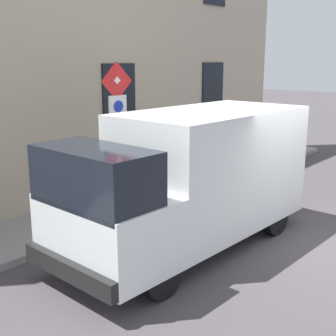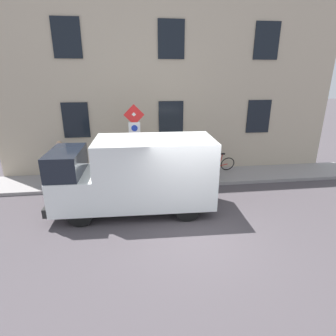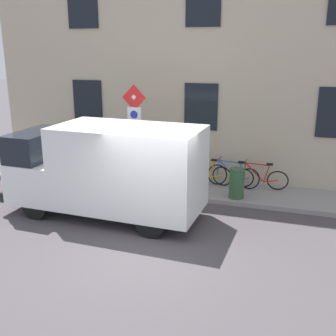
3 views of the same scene
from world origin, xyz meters
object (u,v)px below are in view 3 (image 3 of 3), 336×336
(sign_post_stacked, at_px, (135,125))
(delivery_van, at_px, (108,169))
(bicycle_blue, at_px, (233,175))
(litter_bin, at_px, (237,183))
(bicycle_orange, at_px, (207,173))
(pedestrian, at_px, (64,146))
(bicycle_red, at_px, (260,178))

(sign_post_stacked, relative_size, delivery_van, 0.58)
(bicycle_blue, bearing_deg, litter_bin, 111.92)
(bicycle_orange, relative_size, pedestrian, 0.99)
(bicycle_blue, distance_m, pedestrian, 5.98)
(delivery_van, height_order, litter_bin, delivery_van)
(bicycle_blue, bearing_deg, bicycle_red, -173.77)
(bicycle_red, height_order, pedestrian, pedestrian)
(delivery_van, xyz_separation_m, litter_bin, (2.05, -3.13, -0.74))
(delivery_van, distance_m, litter_bin, 3.82)
(bicycle_orange, distance_m, litter_bin, 1.51)
(sign_post_stacked, xyz_separation_m, litter_bin, (0.15, -3.14, -1.57))
(sign_post_stacked, distance_m, bicycle_orange, 2.83)
(delivery_van, height_order, bicycle_blue, delivery_van)
(delivery_van, height_order, bicycle_orange, delivery_van)
(sign_post_stacked, relative_size, pedestrian, 1.81)
(pedestrian, relative_size, litter_bin, 1.91)
(sign_post_stacked, height_order, bicycle_orange, sign_post_stacked)
(delivery_van, distance_m, bicycle_blue, 4.25)
(pedestrian, distance_m, litter_bin, 6.29)
(sign_post_stacked, height_order, bicycle_red, sign_post_stacked)
(delivery_van, bearing_deg, litter_bin, -145.08)
(bicycle_red, relative_size, litter_bin, 1.91)
(sign_post_stacked, height_order, pedestrian, sign_post_stacked)
(sign_post_stacked, xyz_separation_m, bicycle_red, (1.14, -3.72, -1.64))
(bicycle_red, bearing_deg, pedestrian, -1.51)
(delivery_van, xyz_separation_m, bicycle_blue, (3.04, -2.85, -0.82))
(delivery_van, relative_size, pedestrian, 3.13)
(bicycle_orange, xyz_separation_m, pedestrian, (-0.22, 5.09, 0.56))
(bicycle_blue, xyz_separation_m, litter_bin, (-0.99, -0.28, 0.08))
(delivery_van, xyz_separation_m, bicycle_orange, (3.04, -2.00, -0.82))
(bicycle_red, xyz_separation_m, litter_bin, (-0.99, 0.58, 0.08))
(bicycle_orange, bearing_deg, sign_post_stacked, 37.30)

